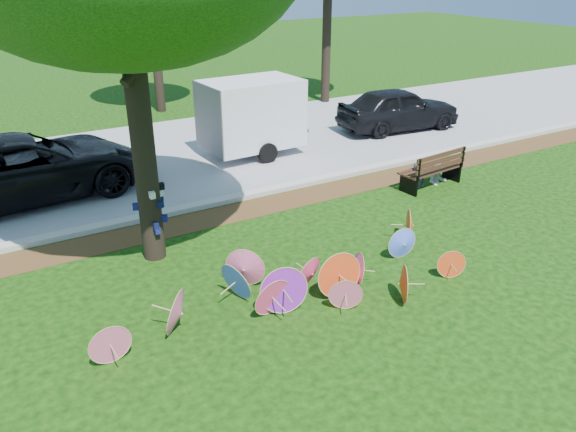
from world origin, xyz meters
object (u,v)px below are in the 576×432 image
(black_van, at_px, (26,168))
(person_left, at_px, (420,164))
(person_right, at_px, (439,164))
(cargo_trailer, at_px, (252,113))
(park_bench, at_px, (430,168))
(dark_pickup, at_px, (399,109))
(parasol_pile, at_px, (306,278))

(black_van, bearing_deg, person_left, -122.74)
(person_right, bearing_deg, black_van, 177.85)
(black_van, relative_size, cargo_trailer, 2.06)
(cargo_trailer, bearing_deg, black_van, -179.90)
(park_bench, xyz_separation_m, person_right, (0.35, 0.05, 0.05))
(cargo_trailer, relative_size, park_bench, 1.49)
(dark_pickup, height_order, person_right, dark_pickup)
(parasol_pile, distance_m, cargo_trailer, 8.19)
(black_van, height_order, person_left, black_van)
(park_bench, bearing_deg, black_van, 148.67)
(parasol_pile, relative_size, cargo_trailer, 2.51)
(black_van, relative_size, dark_pickup, 1.34)
(black_van, relative_size, park_bench, 3.07)
(parasol_pile, xyz_separation_m, dark_pickup, (8.57, 7.54, 0.38))
(dark_pickup, bearing_deg, parasol_pile, 137.78)
(parasol_pile, distance_m, black_van, 8.15)
(black_van, distance_m, person_right, 10.52)
(parasol_pile, xyz_separation_m, person_right, (6.03, 2.95, 0.18))
(cargo_trailer, xyz_separation_m, person_left, (2.47, -4.67, -0.63))
(black_van, xyz_separation_m, dark_pickup, (12.09, 0.21, -0.07))
(cargo_trailer, bearing_deg, person_left, -64.54)
(dark_pickup, bearing_deg, person_left, 151.25)
(black_van, bearing_deg, park_bench, -122.12)
(dark_pickup, height_order, person_left, dark_pickup)
(park_bench, distance_m, person_right, 0.36)
(person_left, bearing_deg, black_van, 141.99)
(parasol_pile, height_order, person_right, person_right)
(black_van, xyz_separation_m, person_right, (9.56, -4.39, -0.27))
(person_left, bearing_deg, park_bench, -19.80)
(dark_pickup, height_order, cargo_trailer, cargo_trailer)
(cargo_trailer, xyz_separation_m, park_bench, (2.82, -4.72, -0.80))
(parasol_pile, bearing_deg, dark_pickup, 41.36)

